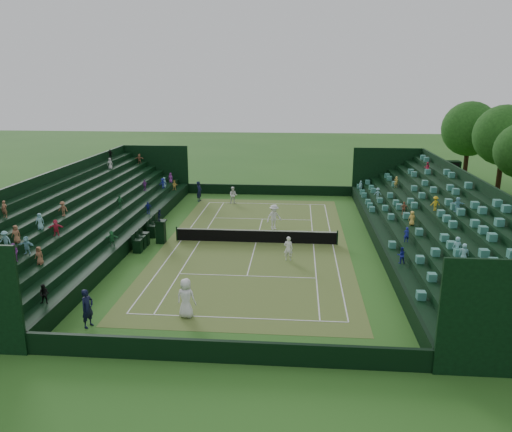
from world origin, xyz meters
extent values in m
plane|color=#295D1D|center=(0.00, 0.00, 0.00)|extent=(160.00, 160.00, 0.00)
cube|color=#387226|center=(0.00, 0.00, 0.01)|extent=(12.97, 26.77, 0.01)
cube|color=black|center=(0.00, 15.88, 0.50)|extent=(17.17, 0.20, 1.00)
cube|color=black|center=(0.00, -15.88, 0.50)|extent=(17.17, 0.20, 1.00)
cube|color=black|center=(8.48, 0.00, 0.50)|extent=(0.20, 31.77, 1.00)
cube|color=black|center=(-8.48, 0.00, 0.50)|extent=(0.20, 31.77, 1.00)
cube|color=black|center=(8.98, 0.00, 0.50)|extent=(0.80, 32.00, 1.00)
cube|color=black|center=(9.79, 0.00, 0.72)|extent=(0.80, 32.00, 1.45)
cube|color=black|center=(10.58, 0.00, 0.95)|extent=(0.80, 32.00, 1.90)
cube|color=black|center=(11.38, 0.00, 1.18)|extent=(0.80, 32.00, 2.35)
cube|color=black|center=(12.18, 0.00, 1.40)|extent=(0.80, 32.00, 2.80)
cube|color=black|center=(12.98, 0.00, 1.62)|extent=(0.80, 32.00, 3.25)
cube|color=black|center=(13.79, 0.00, 1.85)|extent=(0.80, 32.00, 3.70)
cube|color=black|center=(14.59, 0.00, 2.08)|extent=(0.80, 32.00, 4.15)
cube|color=black|center=(15.08, 0.00, 2.45)|extent=(0.20, 32.00, 4.90)
cube|color=black|center=(-8.98, 0.00, 0.50)|extent=(0.80, 32.00, 1.00)
cube|color=black|center=(-9.79, 0.00, 0.72)|extent=(0.80, 32.00, 1.45)
cube|color=black|center=(-10.58, 0.00, 0.95)|extent=(0.80, 32.00, 1.90)
cube|color=black|center=(-11.38, 0.00, 1.18)|extent=(0.80, 32.00, 2.35)
cube|color=black|center=(-12.18, 0.00, 1.40)|extent=(0.80, 32.00, 2.80)
cube|color=black|center=(-12.98, 0.00, 1.62)|extent=(0.80, 32.00, 3.25)
cube|color=black|center=(-13.79, 0.00, 1.85)|extent=(0.80, 32.00, 3.70)
cube|color=black|center=(-14.59, 0.00, 2.08)|extent=(0.80, 32.00, 4.15)
cube|color=black|center=(-15.08, 0.00, 2.45)|extent=(0.20, 32.00, 4.90)
cylinder|color=black|center=(-5.79, 0.00, 0.53)|extent=(0.10, 0.10, 1.06)
cylinder|color=black|center=(5.79, 0.00, 0.53)|extent=(0.10, 0.10, 1.06)
cube|color=black|center=(0.00, 0.00, 0.46)|extent=(11.57, 0.02, 0.86)
cube|color=white|center=(0.00, 0.00, 0.93)|extent=(11.57, 0.04, 0.07)
cylinder|color=black|center=(17.00, 16.00, 1.50)|extent=(0.16, 0.16, 3.00)
cylinder|color=black|center=(18.50, 16.00, 1.50)|extent=(0.16, 0.16, 3.00)
cube|color=black|center=(17.75, 16.00, 3.30)|extent=(2.00, 1.00, 0.80)
cylinder|color=black|center=(23.23, 17.60, 1.64)|extent=(0.50, 0.50, 3.28)
sphere|color=#173F12|center=(23.23, 17.60, 6.09)|extent=(6.00, 6.00, 6.00)
cylinder|color=black|center=(21.85, 23.81, 1.65)|extent=(0.50, 0.50, 3.31)
sphere|color=#173F12|center=(21.85, 23.81, 6.14)|extent=(6.05, 6.05, 6.05)
cube|color=black|center=(-6.80, -0.57, 0.79)|extent=(0.61, 0.61, 1.58)
cube|color=black|center=(-6.80, -0.57, 1.62)|extent=(0.79, 0.79, 0.09)
cube|color=black|center=(-7.10, -0.57, 1.93)|extent=(0.07, 0.79, 0.61)
imported|color=black|center=(-6.80, -0.57, 2.07)|extent=(0.35, 0.43, 0.81)
cube|color=black|center=(-7.82, -2.73, 0.45)|extent=(0.56, 0.56, 0.90)
cube|color=black|center=(-8.10, -2.73, 1.01)|extent=(0.07, 0.56, 0.56)
cube|color=black|center=(-7.82, -1.93, 0.45)|extent=(0.56, 0.56, 0.90)
cube|color=black|center=(-8.10, -1.93, 1.01)|extent=(0.07, 0.56, 0.56)
cube|color=black|center=(-7.82, -1.13, 0.45)|extent=(0.56, 0.56, 0.90)
cube|color=black|center=(-8.10, -1.13, 1.01)|extent=(0.07, 0.56, 0.56)
cube|color=black|center=(-7.82, 0.67, 0.45)|extent=(0.56, 0.56, 0.90)
cube|color=black|center=(-8.10, 0.67, 1.01)|extent=(0.07, 0.56, 0.56)
cube|color=black|center=(-7.82, 1.47, 0.45)|extent=(0.56, 0.56, 0.90)
cube|color=black|center=(-8.10, 1.47, 1.01)|extent=(0.07, 0.56, 0.56)
cube|color=black|center=(-7.82, 2.27, 0.45)|extent=(0.56, 0.56, 0.90)
cube|color=black|center=(-8.10, 2.27, 1.01)|extent=(0.07, 0.56, 0.56)
imported|color=white|center=(-2.43, -11.94, 1.00)|extent=(1.10, 0.84, 2.01)
imported|color=white|center=(2.39, -3.44, 0.81)|extent=(0.62, 0.43, 1.62)
imported|color=white|center=(-3.15, 11.65, 0.81)|extent=(0.80, 0.63, 1.63)
imported|color=white|center=(1.12, 3.52, 0.99)|extent=(1.48, 1.31, 1.99)
imported|color=black|center=(-6.57, 12.45, 0.97)|extent=(0.60, 0.79, 1.94)
imported|color=black|center=(-6.83, -13.32, 0.94)|extent=(0.66, 0.80, 1.89)
camera|label=1|loc=(2.87, -34.03, 11.24)|focal=35.00mm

